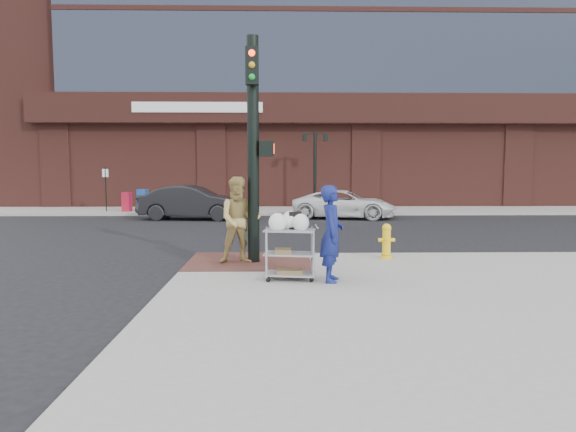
{
  "coord_description": "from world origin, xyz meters",
  "views": [
    {
      "loc": [
        0.03,
        -10.7,
        2.26
      ],
      "look_at": [
        0.26,
        0.2,
        1.25
      ],
      "focal_mm": 32.0,
      "sensor_mm": 36.0,
      "label": 1
    }
  ],
  "objects_px": {
    "woman_blue": "(332,234)",
    "fire_hydrant": "(387,241)",
    "lamp_post": "(315,162)",
    "utility_cart": "(290,249)",
    "minivan_white": "(344,204)",
    "sedan_dark": "(192,202)",
    "pedestrian_tan": "(240,220)",
    "traffic_signal_pole": "(254,143)"
  },
  "relations": [
    {
      "from": "woman_blue",
      "to": "utility_cart",
      "type": "height_order",
      "value": "woman_blue"
    },
    {
      "from": "traffic_signal_pole",
      "to": "pedestrian_tan",
      "type": "relative_size",
      "value": 2.59
    },
    {
      "from": "utility_cart",
      "to": "traffic_signal_pole",
      "type": "bearing_deg",
      "value": 111.69
    },
    {
      "from": "pedestrian_tan",
      "to": "utility_cart",
      "type": "bearing_deg",
      "value": -67.39
    },
    {
      "from": "minivan_white",
      "to": "utility_cart",
      "type": "bearing_deg",
      "value": -179.03
    },
    {
      "from": "woman_blue",
      "to": "fire_hydrant",
      "type": "xyz_separation_m",
      "value": [
        1.56,
        2.44,
        -0.48
      ]
    },
    {
      "from": "woman_blue",
      "to": "utility_cart",
      "type": "bearing_deg",
      "value": 88.15
    },
    {
      "from": "lamp_post",
      "to": "pedestrian_tan",
      "type": "bearing_deg",
      "value": -100.38
    },
    {
      "from": "lamp_post",
      "to": "pedestrian_tan",
      "type": "distance_m",
      "value": 15.65
    },
    {
      "from": "pedestrian_tan",
      "to": "sedan_dark",
      "type": "bearing_deg",
      "value": 95.78
    },
    {
      "from": "pedestrian_tan",
      "to": "traffic_signal_pole",
      "type": "bearing_deg",
      "value": 8.09
    },
    {
      "from": "sedan_dark",
      "to": "fire_hydrant",
      "type": "distance_m",
      "value": 12.66
    },
    {
      "from": "sedan_dark",
      "to": "fire_hydrant",
      "type": "height_order",
      "value": "sedan_dark"
    },
    {
      "from": "lamp_post",
      "to": "fire_hydrant",
      "type": "xyz_separation_m",
      "value": [
        0.6,
        -14.8,
        -2.05
      ]
    },
    {
      "from": "utility_cart",
      "to": "lamp_post",
      "type": "bearing_deg",
      "value": 84.21
    },
    {
      "from": "lamp_post",
      "to": "utility_cart",
      "type": "relative_size",
      "value": 3.07
    },
    {
      "from": "traffic_signal_pole",
      "to": "sedan_dark",
      "type": "bearing_deg",
      "value": 106.08
    },
    {
      "from": "sedan_dark",
      "to": "minivan_white",
      "type": "distance_m",
      "value": 6.87
    },
    {
      "from": "lamp_post",
      "to": "sedan_dark",
      "type": "relative_size",
      "value": 0.86
    },
    {
      "from": "fire_hydrant",
      "to": "minivan_white",
      "type": "bearing_deg",
      "value": 87.5
    },
    {
      "from": "woman_blue",
      "to": "minivan_white",
      "type": "relative_size",
      "value": 0.39
    },
    {
      "from": "utility_cart",
      "to": "fire_hydrant",
      "type": "bearing_deg",
      "value": 44.44
    },
    {
      "from": "pedestrian_tan",
      "to": "utility_cart",
      "type": "xyz_separation_m",
      "value": [
        1.07,
        -1.77,
        -0.38
      ]
    },
    {
      "from": "traffic_signal_pole",
      "to": "utility_cart",
      "type": "bearing_deg",
      "value": -68.31
    },
    {
      "from": "minivan_white",
      "to": "utility_cart",
      "type": "distance_m",
      "value": 13.94
    },
    {
      "from": "traffic_signal_pole",
      "to": "woman_blue",
      "type": "relative_size",
      "value": 2.77
    },
    {
      "from": "traffic_signal_pole",
      "to": "woman_blue",
      "type": "height_order",
      "value": "traffic_signal_pole"
    },
    {
      "from": "lamp_post",
      "to": "traffic_signal_pole",
      "type": "height_order",
      "value": "traffic_signal_pole"
    },
    {
      "from": "lamp_post",
      "to": "utility_cart",
      "type": "height_order",
      "value": "lamp_post"
    },
    {
      "from": "minivan_white",
      "to": "woman_blue",
      "type": "bearing_deg",
      "value": -175.76
    },
    {
      "from": "lamp_post",
      "to": "utility_cart",
      "type": "distance_m",
      "value": 17.29
    },
    {
      "from": "lamp_post",
      "to": "fire_hydrant",
      "type": "relative_size",
      "value": 4.83
    },
    {
      "from": "woman_blue",
      "to": "pedestrian_tan",
      "type": "relative_size",
      "value": 0.93
    },
    {
      "from": "sedan_dark",
      "to": "fire_hydrant",
      "type": "bearing_deg",
      "value": -144.24
    },
    {
      "from": "utility_cart",
      "to": "woman_blue",
      "type": "bearing_deg",
      "value": -10.94
    },
    {
      "from": "lamp_post",
      "to": "fire_hydrant",
      "type": "bearing_deg",
      "value": -87.66
    },
    {
      "from": "sedan_dark",
      "to": "fire_hydrant",
      "type": "relative_size",
      "value": 5.59
    },
    {
      "from": "traffic_signal_pole",
      "to": "pedestrian_tan",
      "type": "xyz_separation_m",
      "value": [
        -0.33,
        -0.1,
        -1.71
      ]
    },
    {
      "from": "sedan_dark",
      "to": "lamp_post",
      "type": "bearing_deg",
      "value": -50.59
    },
    {
      "from": "lamp_post",
      "to": "traffic_signal_pole",
      "type": "relative_size",
      "value": 0.8
    },
    {
      "from": "lamp_post",
      "to": "woman_blue",
      "type": "height_order",
      "value": "lamp_post"
    },
    {
      "from": "woman_blue",
      "to": "pedestrian_tan",
      "type": "bearing_deg",
      "value": 53.08
    }
  ]
}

